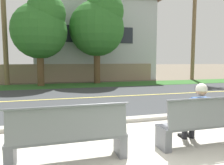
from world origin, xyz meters
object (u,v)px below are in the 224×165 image
object	(u,v)px
bench_right	(206,123)
shade_tree_left	(41,27)
bench_left	(69,136)
shade_tree_centre	(99,25)
seated_person_blue	(197,111)

from	to	relation	value
bench_right	shade_tree_left	size ratio (longest dim) A/B	0.33
bench_right	shade_tree_left	xyz separation A→B (m)	(-3.38, 11.55, 3.38)
bench_left	bench_right	size ratio (longest dim) A/B	1.00
shade_tree_left	shade_tree_centre	xyz separation A→B (m)	(3.93, 0.60, 0.40)
seated_person_blue	shade_tree_centre	distance (m)	12.51
bench_right	shade_tree_left	distance (m)	12.50
bench_right	seated_person_blue	size ratio (longest dim) A/B	1.55
bench_left	shade_tree_left	size ratio (longest dim) A/B	0.33
shade_tree_centre	bench_left	bearing A→B (deg)	-104.82
bench_left	shade_tree_left	bearing A→B (deg)	93.56
bench_left	seated_person_blue	world-z (taller)	seated_person_blue
bench_left	bench_right	bearing A→B (deg)	0.00
seated_person_blue	shade_tree_centre	bearing A→B (deg)	86.97
seated_person_blue	shade_tree_left	distance (m)	12.26
bench_right	seated_person_blue	world-z (taller)	seated_person_blue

